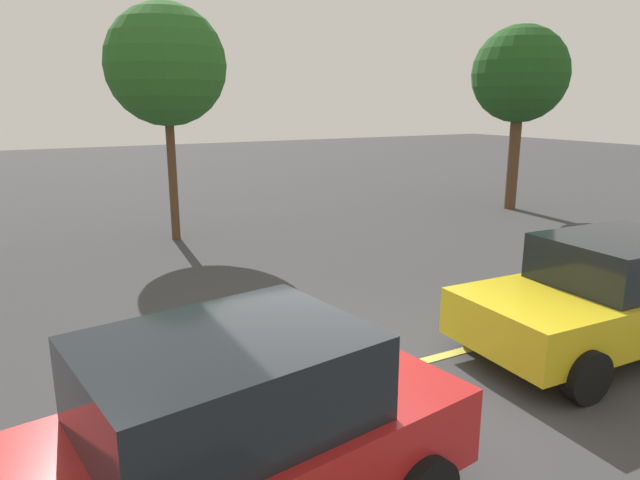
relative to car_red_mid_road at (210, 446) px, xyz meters
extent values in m
plane|color=#38383A|center=(2.09, 1.71, -0.84)|extent=(80.00, 80.00, 0.00)
cube|color=#E0D14C|center=(5.09, 1.71, -0.83)|extent=(28.00, 0.16, 0.01)
cube|color=red|center=(-0.06, -0.01, -0.18)|extent=(4.51, 2.36, 0.68)
cube|color=black|center=(0.15, 0.02, 0.50)|extent=(2.27, 1.83, 0.68)
cylinder|color=black|center=(1.26, 1.07, -0.52)|extent=(0.67, 0.31, 0.64)
cube|color=gold|center=(5.86, 0.86, -0.20)|extent=(4.32, 1.91, 0.63)
cube|color=black|center=(6.08, 0.85, 0.43)|extent=(2.09, 1.63, 0.63)
cylinder|color=black|center=(4.39, 0.02, -0.52)|extent=(0.65, 0.24, 0.64)
cylinder|color=black|center=(4.44, 1.79, -0.52)|extent=(0.65, 0.24, 0.64)
cylinder|color=black|center=(7.34, 1.70, -0.52)|extent=(0.65, 0.24, 0.64)
cylinder|color=#513823|center=(12.83, 9.14, 0.84)|extent=(0.35, 0.35, 3.34)
sphere|color=#1E4C1C|center=(12.83, 9.14, 3.31)|extent=(2.90, 2.90, 2.90)
cylinder|color=#513823|center=(2.36, 10.11, 0.86)|extent=(0.21, 0.21, 3.39)
sphere|color=#286023|center=(2.36, 10.11, 3.33)|extent=(2.81, 2.81, 2.81)
camera|label=1|loc=(-1.08, -3.71, 2.52)|focal=31.93mm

